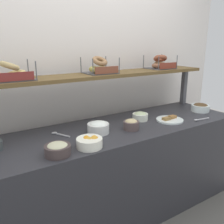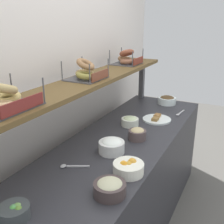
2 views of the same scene
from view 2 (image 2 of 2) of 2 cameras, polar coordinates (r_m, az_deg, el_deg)
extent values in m
cube|color=silver|center=(2.18, -11.59, 5.36)|extent=(3.57, 0.06, 2.40)
cube|color=#2D2D33|center=(2.23, 1.42, -15.89)|extent=(2.37, 0.70, 0.85)
cube|color=#4C4C51|center=(3.04, 6.25, 6.69)|extent=(0.05, 0.05, 0.40)
cube|color=brown|center=(2.00, -5.38, 6.36)|extent=(2.33, 0.32, 0.03)
cylinder|color=white|center=(1.83, -0.09, -7.35)|extent=(0.17, 0.17, 0.08)
ellipsoid|color=white|center=(1.82, -0.09, -6.43)|extent=(0.14, 0.14, 0.05)
cylinder|color=#3F4547|center=(1.38, -19.80, -19.18)|extent=(0.14, 0.14, 0.06)
sphere|color=olive|center=(1.35, -18.97, -18.80)|extent=(0.03, 0.03, 0.03)
sphere|color=#5EA246|center=(1.37, -20.17, -18.36)|extent=(0.03, 0.03, 0.03)
sphere|color=#6C9D4C|center=(1.37, -19.22, -18.29)|extent=(0.04, 0.04, 0.04)
sphere|color=#5BA05D|center=(1.37, -19.91, -18.46)|extent=(0.04, 0.04, 0.04)
sphere|color=#54AB4D|center=(1.36, -19.95, -18.52)|extent=(0.04, 0.04, 0.04)
cylinder|color=white|center=(2.27, 3.79, -2.10)|extent=(0.14, 0.14, 0.06)
ellipsoid|color=beige|center=(2.27, 3.80, -1.48)|extent=(0.11, 0.11, 0.04)
cylinder|color=white|center=(1.61, 3.45, -11.70)|extent=(0.18, 0.18, 0.07)
sphere|color=orange|center=(1.60, 2.62, -11.04)|extent=(0.04, 0.04, 0.04)
sphere|color=#F9AC2F|center=(1.60, 2.42, -10.92)|extent=(0.05, 0.05, 0.05)
sphere|color=gold|center=(1.60, 3.47, -10.99)|extent=(0.04, 0.04, 0.04)
sphere|color=gold|center=(1.62, 4.26, -10.52)|extent=(0.05, 0.05, 0.05)
cylinder|color=white|center=(2.89, 11.43, 2.35)|extent=(0.19, 0.19, 0.07)
ellipsoid|color=brown|center=(2.88, 11.47, 2.89)|extent=(0.15, 0.15, 0.05)
cylinder|color=#423635|center=(1.44, -0.48, -15.84)|extent=(0.17, 0.17, 0.07)
ellipsoid|color=beige|center=(1.43, -0.48, -14.92)|extent=(0.13, 0.13, 0.05)
cylinder|color=#544544|center=(2.03, 5.31, -4.77)|extent=(0.13, 0.13, 0.07)
ellipsoid|color=tan|center=(2.02, 5.34, -3.99)|extent=(0.10, 0.10, 0.05)
cylinder|color=white|center=(2.42, 9.36, -1.54)|extent=(0.25, 0.25, 0.01)
cube|color=olive|center=(2.38, 9.06, -1.44)|extent=(0.07, 0.05, 0.02)
cube|color=olive|center=(2.46, 9.48, -0.75)|extent=(0.07, 0.05, 0.02)
cube|color=#B7B7BC|center=(2.66, 14.33, -0.03)|extent=(0.14, 0.03, 0.01)
ellipsoid|color=#B7B7BC|center=(2.58, 13.62, -0.54)|extent=(0.04, 0.03, 0.01)
cube|color=#B7B7BC|center=(1.69, -7.13, -11.23)|extent=(0.07, 0.13, 0.01)
ellipsoid|color=#B7B7BC|center=(1.71, -10.19, -11.08)|extent=(0.04, 0.03, 0.01)
cube|color=#4C4C51|center=(1.45, -21.36, 0.76)|extent=(0.32, 0.24, 0.01)
cylinder|color=#4C4C51|center=(1.46, -14.12, 4.33)|extent=(0.01, 0.01, 0.14)
cylinder|color=#4C4C51|center=(1.62, -20.32, 5.15)|extent=(0.01, 0.01, 0.14)
cube|color=maroon|center=(1.36, -18.14, 1.47)|extent=(0.27, 0.01, 0.06)
torus|color=#D9AC7B|center=(1.39, -22.41, 1.28)|extent=(0.18, 0.18, 0.06)
torus|color=tan|center=(1.50, -21.09, 2.77)|extent=(0.18, 0.18, 0.06)
torus|color=tan|center=(1.43, -21.85, 4.58)|extent=(0.16, 0.16, 0.09)
cube|color=#4C4C51|center=(2.02, -5.47, 6.99)|extent=(0.27, 0.24, 0.01)
cylinder|color=#4C4C51|center=(1.83, -4.69, 7.87)|extent=(0.01, 0.01, 0.14)
cylinder|color=#4C4C51|center=(2.06, -0.80, 9.21)|extent=(0.01, 0.01, 0.14)
cylinder|color=#4C4C51|center=(1.96, -10.48, 8.39)|extent=(0.01, 0.01, 0.14)
cylinder|color=#4C4C51|center=(2.17, -6.24, 9.65)|extent=(0.01, 0.01, 0.14)
cube|color=brown|center=(1.95, -2.50, 7.70)|extent=(0.23, 0.01, 0.06)
torus|color=olive|center=(1.95, -5.51, 7.61)|extent=(0.20, 0.20, 0.06)
torus|color=#997F4B|center=(2.06, -5.73, 8.06)|extent=(0.18, 0.18, 0.05)
torus|color=#997049|center=(2.00, -5.57, 9.92)|extent=(0.16, 0.17, 0.10)
cube|color=#4C4C51|center=(2.65, 3.05, 10.07)|extent=(0.27, 0.24, 0.01)
cylinder|color=#4C4C51|center=(2.48, 4.30, 10.93)|extent=(0.01, 0.01, 0.14)
cylinder|color=#4C4C51|center=(2.71, 6.47, 11.61)|extent=(0.01, 0.01, 0.14)
cylinder|color=#4C4C51|center=(2.58, -0.50, 11.31)|extent=(0.01, 0.01, 0.14)
cylinder|color=#4C4C51|center=(2.80, 1.99, 11.97)|extent=(0.01, 0.01, 0.14)
cube|color=maroon|center=(2.60, 5.52, 10.62)|extent=(0.23, 0.01, 0.06)
torus|color=brown|center=(2.59, 3.25, 10.54)|extent=(0.20, 0.20, 0.05)
torus|color=brown|center=(2.70, 2.71, 10.98)|extent=(0.15, 0.15, 0.06)
torus|color=brown|center=(2.64, 3.09, 12.26)|extent=(0.19, 0.20, 0.09)
camera|label=1|loc=(1.03, 80.03, -6.43)|focal=38.72mm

